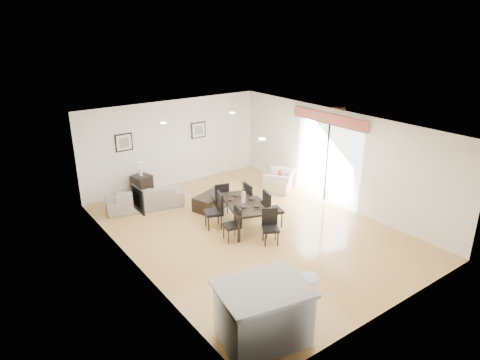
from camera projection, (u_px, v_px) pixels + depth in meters
ground at (251, 230)px, 10.79m from camera, size 8.00×8.00×0.00m
wall_back at (173, 143)px, 13.34m from camera, size 6.00×0.04×2.70m
wall_front at (394, 247)px, 7.29m from camera, size 6.00×0.04×2.70m
wall_left at (134, 211)px, 8.66m from camera, size 0.04×8.00×2.70m
wall_right at (336, 158)px, 11.97m from camera, size 0.04×8.00×2.70m
ceiling at (252, 125)px, 9.84m from camera, size 6.00×8.00×0.02m
sofa at (144, 197)px, 11.97m from camera, size 2.23×1.29×0.61m
armchair at (280, 181)px, 13.18m from camera, size 1.27×1.24×0.63m
courtyard_plant_a at (400, 179)px, 13.25m from camera, size 0.80×0.76×0.70m
courtyard_plant_b at (374, 168)px, 14.31m from camera, size 0.41×0.41×0.65m
dining_table at (243, 205)px, 10.75m from camera, size 1.30×1.79×0.67m
dining_chair_wnear at (234, 222)px, 10.17m from camera, size 0.44×0.44×0.84m
dining_chair_wfar at (216, 209)px, 10.75m from camera, size 0.53×0.53×0.93m
dining_chair_enear at (270, 207)px, 10.80m from camera, size 0.53×0.53×0.96m
dining_chair_efar at (251, 198)px, 11.41m from camera, size 0.47×0.47×0.92m
dining_chair_head at (270, 224)px, 10.05m from camera, size 0.51×0.51×0.84m
dining_chair_foot at (221, 196)px, 11.54m from camera, size 0.49×0.49×0.89m
vase at (243, 194)px, 10.64m from camera, size 0.74×1.16×0.61m
coffee_table at (212, 202)px, 11.95m from camera, size 1.16×0.92×0.41m
side_table at (142, 186)px, 12.73m from camera, size 0.60×0.60×0.66m
table_lamp at (140, 167)px, 12.52m from camera, size 0.22×0.22×0.42m
cushion at (280, 176)px, 12.99m from camera, size 0.27×0.29×0.30m
kitchen_island at (263, 313)px, 6.94m from camera, size 1.65×1.39×1.02m
bar_stool at (308, 282)px, 7.43m from camera, size 0.37×0.37×0.81m
framed_print_back_left at (124, 142)px, 12.33m from camera, size 0.52×0.04×0.52m
framed_print_back_right at (198, 130)px, 13.71m from camera, size 0.52×0.04×0.52m
framed_print_left_wall at (138, 200)px, 8.42m from camera, size 0.04×0.52×0.52m
sliding_door at (328, 145)px, 12.06m from camera, size 0.12×2.70×2.57m
courtyard at (380, 147)px, 14.51m from camera, size 6.00×6.00×2.00m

